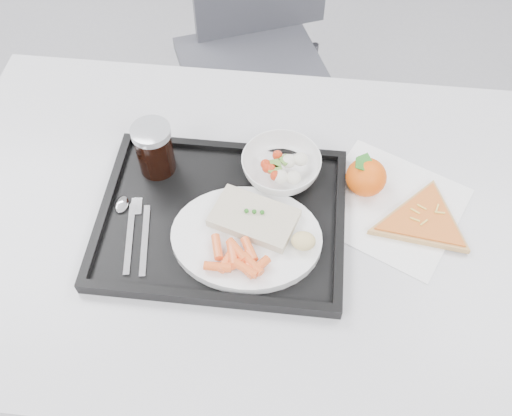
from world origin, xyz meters
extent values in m
cube|color=#ABABAD|center=(0.00, 0.30, 0.73)|extent=(1.20, 0.80, 0.03)
cylinder|color=#47474C|center=(-0.54, 0.64, 0.36)|extent=(0.04, 0.04, 0.72)
cylinder|color=#47474C|center=(0.54, 0.64, 0.36)|extent=(0.04, 0.04, 0.72)
cube|color=#393A41|center=(-0.07, 1.04, 0.45)|extent=(0.55, 0.55, 0.04)
cylinder|color=#47474C|center=(-0.25, 0.86, 0.21)|extent=(0.03, 0.03, 0.43)
cylinder|color=#47474C|center=(0.11, 0.86, 0.21)|extent=(0.03, 0.03, 0.43)
cylinder|color=#47474C|center=(-0.25, 1.22, 0.21)|extent=(0.03, 0.03, 0.43)
cylinder|color=#47474C|center=(0.11, 1.22, 0.21)|extent=(0.03, 0.03, 0.43)
cube|color=black|center=(-0.04, 0.28, 0.76)|extent=(0.45, 0.35, 0.01)
cube|color=black|center=(-0.04, 0.45, 0.77)|extent=(0.45, 0.02, 0.01)
cube|color=black|center=(-0.04, 0.12, 0.77)|extent=(0.45, 0.02, 0.01)
cube|color=black|center=(0.18, 0.28, 0.77)|extent=(0.02, 0.32, 0.01)
cube|color=black|center=(-0.26, 0.28, 0.77)|extent=(0.02, 0.32, 0.01)
cylinder|color=white|center=(0.01, 0.24, 0.77)|extent=(0.27, 0.27, 0.02)
cube|color=beige|center=(0.02, 0.27, 0.79)|extent=(0.17, 0.13, 0.02)
sphere|color=#236B1C|center=(0.01, 0.27, 0.81)|extent=(0.01, 0.01, 0.01)
sphere|color=#236B1C|center=(0.02, 0.27, 0.81)|extent=(0.01, 0.01, 0.01)
sphere|color=#236B1C|center=(0.03, 0.27, 0.81)|extent=(0.01, 0.01, 0.01)
ellipsoid|color=tan|center=(0.11, 0.23, 0.80)|extent=(0.05, 0.04, 0.03)
imported|color=white|center=(0.06, 0.40, 0.79)|extent=(0.15, 0.15, 0.05)
cylinder|color=black|center=(-0.18, 0.39, 0.81)|extent=(0.07, 0.07, 0.10)
cylinder|color=#A5A8AD|center=(-0.18, 0.39, 0.87)|extent=(0.07, 0.07, 0.01)
cube|color=silver|center=(-0.20, 0.22, 0.77)|extent=(0.03, 0.15, 0.00)
ellipsoid|color=silver|center=(-0.23, 0.29, 0.77)|extent=(0.03, 0.04, 0.01)
cube|color=silver|center=(-0.17, 0.22, 0.77)|extent=(0.03, 0.15, 0.00)
cube|color=silver|center=(-0.20, 0.29, 0.77)|extent=(0.03, 0.04, 0.00)
cube|color=white|center=(0.27, 0.35, 0.75)|extent=(0.33, 0.32, 0.00)
ellipsoid|color=orange|center=(0.22, 0.39, 0.79)|extent=(0.09, 0.09, 0.07)
cube|color=#236B1C|center=(0.22, 0.39, 0.81)|extent=(0.05, 0.06, 0.02)
cube|color=#236B1C|center=(0.22, 0.39, 0.81)|extent=(0.05, 0.03, 0.02)
cylinder|color=tan|center=(0.33, 0.32, 0.76)|extent=(0.28, 0.28, 0.01)
cylinder|color=#A23E06|center=(0.33, 0.32, 0.77)|extent=(0.25, 0.25, 0.00)
cube|color=#EABC47|center=(0.31, 0.31, 0.77)|extent=(0.02, 0.01, 0.00)
cube|color=#EABC47|center=(0.33, 0.34, 0.77)|extent=(0.02, 0.01, 0.00)
cube|color=#EABC47|center=(0.33, 0.31, 0.77)|extent=(0.02, 0.02, 0.00)
cube|color=#EABC47|center=(0.35, 0.34, 0.77)|extent=(0.01, 0.02, 0.00)
cube|color=#EABC47|center=(0.31, 0.33, 0.77)|extent=(0.02, 0.01, 0.00)
cube|color=#EABC47|center=(0.36, 0.33, 0.77)|extent=(0.02, 0.00, 0.00)
cylinder|color=orange|center=(-0.02, 0.18, 0.79)|extent=(0.03, 0.05, 0.02)
cylinder|color=orange|center=(0.01, 0.18, 0.79)|extent=(0.05, 0.04, 0.02)
cylinder|color=orange|center=(0.02, 0.18, 0.79)|extent=(0.02, 0.05, 0.02)
cylinder|color=orange|center=(0.04, 0.17, 0.80)|extent=(0.04, 0.05, 0.02)
cylinder|color=orange|center=(-0.04, 0.20, 0.79)|extent=(0.03, 0.05, 0.02)
cylinder|color=orange|center=(-0.01, 0.19, 0.80)|extent=(0.03, 0.05, 0.02)
cylinder|color=orange|center=(0.03, 0.17, 0.80)|extent=(0.04, 0.04, 0.02)
cylinder|color=orange|center=(0.02, 0.20, 0.80)|extent=(0.04, 0.05, 0.02)
cylinder|color=orange|center=(0.02, 0.16, 0.80)|extent=(0.05, 0.04, 0.02)
cylinder|color=orange|center=(-0.03, 0.16, 0.79)|extent=(0.05, 0.02, 0.02)
cylinder|color=orange|center=(0.00, 0.20, 0.80)|extent=(0.04, 0.04, 0.02)
sphere|color=red|center=(0.03, 0.39, 0.80)|extent=(0.02, 0.02, 0.02)
sphere|color=red|center=(0.03, 0.38, 0.80)|extent=(0.02, 0.02, 0.02)
sphere|color=red|center=(0.04, 0.38, 0.80)|extent=(0.02, 0.02, 0.02)
sphere|color=red|center=(0.05, 0.36, 0.80)|extent=(0.02, 0.02, 0.02)
sphere|color=red|center=(0.05, 0.41, 0.80)|extent=(0.02, 0.02, 0.02)
ellipsoid|color=silver|center=(0.06, 0.36, 0.80)|extent=(0.03, 0.03, 0.02)
ellipsoid|color=silver|center=(0.07, 0.40, 0.80)|extent=(0.03, 0.03, 0.02)
ellipsoid|color=silver|center=(0.08, 0.36, 0.80)|extent=(0.03, 0.03, 0.02)
ellipsoid|color=silver|center=(0.09, 0.41, 0.80)|extent=(0.03, 0.03, 0.02)
cube|color=#588632|center=(0.07, 0.40, 0.80)|extent=(0.03, 0.03, 0.00)
cube|color=#588632|center=(0.05, 0.39, 0.80)|extent=(0.02, 0.02, 0.00)
cube|color=#588632|center=(0.05, 0.37, 0.80)|extent=(0.03, 0.03, 0.00)
camera|label=1|loc=(0.09, -0.30, 1.63)|focal=40.00mm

